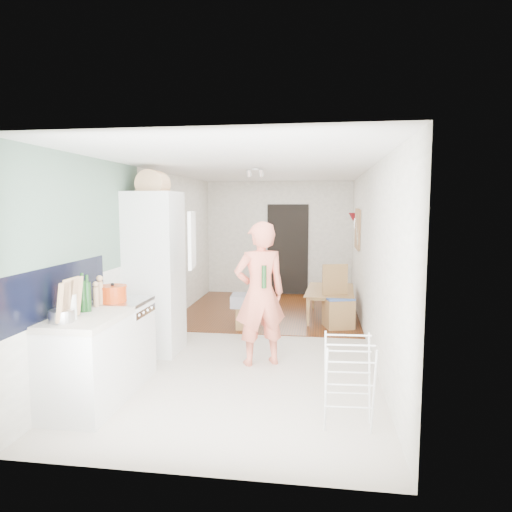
% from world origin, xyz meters
% --- Properties ---
extents(room_shell, '(3.20, 7.00, 2.50)m').
position_xyz_m(room_shell, '(0.00, 0.00, 1.25)').
color(room_shell, white).
rests_on(room_shell, ground).
extents(floor, '(3.20, 7.00, 0.01)m').
position_xyz_m(floor, '(0.00, 0.00, 0.00)').
color(floor, '#BFB5A3').
rests_on(floor, ground).
extents(wood_floor_overlay, '(3.20, 3.30, 0.01)m').
position_xyz_m(wood_floor_overlay, '(0.00, 1.85, 0.01)').
color(wood_floor_overlay, '#5E260B').
rests_on(wood_floor_overlay, room_shell).
extents(sage_wall_panel, '(0.02, 3.00, 1.30)m').
position_xyz_m(sage_wall_panel, '(-1.59, -2.00, 1.85)').
color(sage_wall_panel, slate).
rests_on(sage_wall_panel, room_shell).
extents(tile_splashback, '(0.02, 1.90, 0.50)m').
position_xyz_m(tile_splashback, '(-1.59, -2.55, 1.15)').
color(tile_splashback, black).
rests_on(tile_splashback, room_shell).
extents(doorway_recess, '(0.90, 0.04, 2.00)m').
position_xyz_m(doorway_recess, '(0.20, 3.48, 1.00)').
color(doorway_recess, black).
rests_on(doorway_recess, room_shell).
extents(base_cabinet, '(0.60, 0.90, 0.86)m').
position_xyz_m(base_cabinet, '(-1.30, -2.55, 0.43)').
color(base_cabinet, white).
rests_on(base_cabinet, room_shell).
extents(worktop, '(0.62, 0.92, 0.06)m').
position_xyz_m(worktop, '(-1.30, -2.55, 0.89)').
color(worktop, beige).
rests_on(worktop, room_shell).
extents(range_cooker, '(0.60, 0.60, 0.88)m').
position_xyz_m(range_cooker, '(-1.30, -1.80, 0.44)').
color(range_cooker, white).
rests_on(range_cooker, room_shell).
extents(cooker_top, '(0.60, 0.60, 0.04)m').
position_xyz_m(cooker_top, '(-1.30, -1.80, 0.90)').
color(cooker_top, silver).
rests_on(cooker_top, room_shell).
extents(fridge_housing, '(0.66, 0.66, 2.15)m').
position_xyz_m(fridge_housing, '(-1.27, -0.78, 1.07)').
color(fridge_housing, white).
rests_on(fridge_housing, room_shell).
extents(fridge_door, '(0.14, 0.56, 0.70)m').
position_xyz_m(fridge_door, '(-0.66, -1.08, 1.55)').
color(fridge_door, white).
rests_on(fridge_door, room_shell).
extents(fridge_interior, '(0.02, 0.52, 0.66)m').
position_xyz_m(fridge_interior, '(-0.96, -0.78, 1.55)').
color(fridge_interior, white).
rests_on(fridge_interior, room_shell).
extents(pinboard, '(0.03, 0.90, 0.70)m').
position_xyz_m(pinboard, '(1.58, 1.90, 1.55)').
color(pinboard, tan).
rests_on(pinboard, room_shell).
extents(pinboard_frame, '(0.00, 0.94, 0.74)m').
position_xyz_m(pinboard_frame, '(1.57, 1.90, 1.55)').
color(pinboard_frame, olive).
rests_on(pinboard_frame, room_shell).
extents(wall_sconce, '(0.18, 0.18, 0.16)m').
position_xyz_m(wall_sconce, '(1.54, 2.55, 1.75)').
color(wall_sconce, maroon).
rests_on(wall_sconce, room_shell).
extents(person, '(0.90, 0.77, 2.10)m').
position_xyz_m(person, '(0.19, -1.06, 1.05)').
color(person, '#F4795E').
rests_on(person, floor).
extents(dining_table, '(0.74, 1.26, 0.43)m').
position_xyz_m(dining_table, '(1.12, 1.42, 0.22)').
color(dining_table, olive).
rests_on(dining_table, floor).
extents(dining_chair, '(0.53, 0.53, 1.01)m').
position_xyz_m(dining_chair, '(1.22, 0.79, 0.51)').
color(dining_chair, olive).
rests_on(dining_chair, floor).
extents(stool, '(0.33, 0.33, 0.38)m').
position_xyz_m(stool, '(-0.27, 0.50, 0.19)').
color(stool, olive).
rests_on(stool, floor).
extents(grey_drape, '(0.45, 0.45, 0.19)m').
position_xyz_m(grey_drape, '(-0.26, 0.47, 0.47)').
color(grey_drape, gray).
rests_on(grey_drape, stool).
extents(drying_rack, '(0.44, 0.40, 0.82)m').
position_xyz_m(drying_rack, '(1.18, -2.58, 0.41)').
color(drying_rack, white).
rests_on(drying_rack, floor).
extents(bread_bin, '(0.46, 0.45, 0.20)m').
position_xyz_m(bread_bin, '(-1.26, -0.77, 2.25)').
color(bread_bin, tan).
rests_on(bread_bin, fridge_housing).
extents(red_casserole, '(0.37, 0.37, 0.18)m').
position_xyz_m(red_casserole, '(-1.33, -1.89, 1.01)').
color(red_casserole, '#CA3B0E').
rests_on(red_casserole, cooker_top).
extents(steel_pan, '(0.23, 0.23, 0.11)m').
position_xyz_m(steel_pan, '(-1.39, -2.79, 0.98)').
color(steel_pan, silver).
rests_on(steel_pan, worktop).
extents(held_bottle, '(0.06, 0.06, 0.28)m').
position_xyz_m(held_bottle, '(0.25, -1.19, 1.12)').
color(held_bottle, '#164018').
rests_on(held_bottle, person).
extents(bottle_a, '(0.09, 0.09, 0.30)m').
position_xyz_m(bottle_a, '(-1.37, -2.37, 1.07)').
color(bottle_a, '#164018').
rests_on(bottle_a, worktop).
extents(bottle_b, '(0.08, 0.08, 0.31)m').
position_xyz_m(bottle_b, '(-1.41, -2.39, 1.08)').
color(bottle_b, '#164018').
rests_on(bottle_b, worktop).
extents(bottle_c, '(0.11, 0.11, 0.24)m').
position_xyz_m(bottle_c, '(-1.36, -2.69, 1.04)').
color(bottle_c, silver).
rests_on(bottle_c, worktop).
extents(pepper_mill_front, '(0.07, 0.07, 0.21)m').
position_xyz_m(pepper_mill_front, '(-1.39, -2.15, 1.02)').
color(pepper_mill_front, tan).
rests_on(pepper_mill_front, worktop).
extents(pepper_mill_back, '(0.07, 0.07, 0.24)m').
position_xyz_m(pepper_mill_back, '(-1.41, -2.02, 1.04)').
color(pepper_mill_back, tan).
rests_on(pepper_mill_back, worktop).
extents(chopping_boards, '(0.07, 0.30, 0.40)m').
position_xyz_m(chopping_boards, '(-1.34, -2.75, 1.12)').
color(chopping_boards, tan).
rests_on(chopping_boards, worktop).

